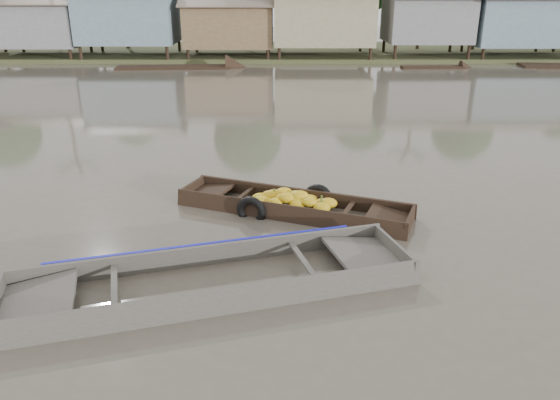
{
  "coord_description": "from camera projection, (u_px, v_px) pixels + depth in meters",
  "views": [
    {
      "loc": [
        -0.45,
        -9.09,
        4.81
      ],
      "look_at": [
        -0.43,
        1.02,
        0.8
      ],
      "focal_mm": 35.0,
      "sensor_mm": 36.0,
      "label": 1
    }
  ],
  "objects": [
    {
      "name": "ground",
      "position": [
        303.0,
        260.0,
        10.22
      ],
      "size": [
        120.0,
        120.0,
        0.0
      ],
      "primitive_type": "plane",
      "color": "#534C40",
      "rests_on": "ground"
    },
    {
      "name": "distant_boats",
      "position": [
        489.0,
        74.0,
        31.66
      ],
      "size": [
        37.49,
        14.79,
        0.35
      ],
      "color": "black",
      "rests_on": "ground"
    },
    {
      "name": "banana_boat",
      "position": [
        291.0,
        206.0,
        12.34
      ],
      "size": [
        5.42,
        3.15,
        0.75
      ],
      "rotation": [
        0.0,
        0.0,
        -0.38
      ],
      "color": "black",
      "rests_on": "ground"
    },
    {
      "name": "riverbank",
      "position": [
        328.0,
        10.0,
        38.71
      ],
      "size": [
        120.0,
        12.47,
        10.22
      ],
      "color": "#384723",
      "rests_on": "ground"
    },
    {
      "name": "viewer_boat",
      "position": [
        215.0,
        284.0,
        9.29
      ],
      "size": [
        7.1,
        3.63,
        0.55
      ],
      "rotation": [
        0.0,
        0.0,
        0.28
      ],
      "color": "#423E38",
      "rests_on": "ground"
    }
  ]
}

